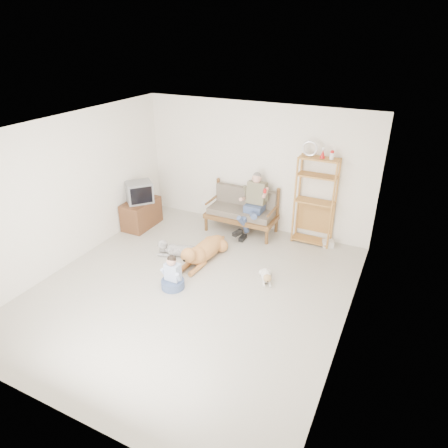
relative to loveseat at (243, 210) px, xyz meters
The scene contains 17 objects.
floor 2.48m from the loveseat, 86.90° to the right, with size 5.50×5.50×0.00m, color beige.
ceiling 3.29m from the loveseat, 86.90° to the right, with size 5.50×5.50×0.00m, color white.
wall_back 0.93m from the loveseat, 67.74° to the left, with size 5.00×5.00×0.00m, color white.
wall_front 5.25m from the loveseat, 88.54° to the right, with size 5.00×5.00×0.00m, color white.
wall_left 3.50m from the loveseat, 134.28° to the right, with size 5.50×5.50×0.00m, color white.
wall_right 3.68m from the loveseat, 42.70° to the right, with size 5.50×5.50×0.00m, color white.
loveseat is the anchor object (origin of this frame).
man 0.35m from the loveseat, 32.97° to the right, with size 0.52×0.74×1.20m.
etagere 1.56m from the loveseat, ahead, with size 0.80×0.35×2.10m.
book_stack 1.91m from the loveseat, ahead, with size 0.22×0.16×0.14m, color white.
tv_stand 2.25m from the loveseat, 158.91° to the right, with size 0.50×0.90×0.60m.
crt_tv 2.25m from the loveseat, 157.98° to the right, with size 0.67×0.68×0.45m.
wall_outlet 1.17m from the loveseat, 164.67° to the left, with size 0.12×0.02×0.08m, color white.
golden_retriever 1.53m from the loveseat, 95.94° to the right, with size 0.48×1.60×0.48m.
shaggy_dog 1.73m from the loveseat, 112.94° to the right, with size 1.03×0.49×0.32m.
terrier 2.05m from the loveseat, 54.23° to the right, with size 0.34×0.54×0.22m.
child 2.53m from the loveseat, 94.30° to the right, with size 0.40×0.40×0.63m.
Camera 1 is at (2.95, -4.78, 4.00)m, focal length 32.00 mm.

